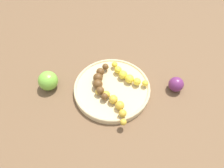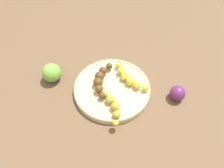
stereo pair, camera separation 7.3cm
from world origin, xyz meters
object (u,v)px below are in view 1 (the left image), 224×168
object	(u,v)px
banana_spotted	(114,103)
plum_purple	(176,84)
banana_overripe	(100,81)
banana_yellow	(127,76)
fruit_bowl	(112,88)
apple_green	(48,81)

from	to	relation	value
banana_spotted	plum_purple	size ratio (longest dim) A/B	2.88
banana_overripe	banana_yellow	xyz separation A→B (m)	(-0.10, 0.00, -0.00)
fruit_bowl	banana_overripe	xyz separation A→B (m)	(0.04, -0.03, 0.02)
fruit_bowl	plum_purple	size ratio (longest dim) A/B	5.10
banana_overripe	plum_purple	world-z (taller)	banana_overripe
banana_overripe	apple_green	world-z (taller)	apple_green
banana_spotted	banana_yellow	bearing A→B (deg)	32.42
banana_spotted	plum_purple	distance (m)	0.23
apple_green	plum_purple	distance (m)	0.44
plum_purple	banana_yellow	bearing A→B (deg)	-26.91
fruit_bowl	banana_spotted	world-z (taller)	banana_spotted
banana_spotted	banana_yellow	xyz separation A→B (m)	(-0.08, -0.10, 0.00)
fruit_bowl	plum_purple	xyz separation A→B (m)	(-0.21, 0.06, 0.01)
fruit_bowl	plum_purple	distance (m)	0.22
fruit_bowl	banana_yellow	distance (m)	0.07
fruit_bowl	banana_yellow	xyz separation A→B (m)	(-0.06, -0.02, 0.02)
fruit_bowl	banana_spotted	xyz separation A→B (m)	(0.01, 0.07, 0.02)
banana_spotted	apple_green	size ratio (longest dim) A/B	2.21
fruit_bowl	apple_green	bearing A→B (deg)	-20.98
banana_yellow	apple_green	xyz separation A→B (m)	(0.27, -0.06, -0.00)
plum_purple	banana_overripe	bearing A→B (deg)	-18.00
fruit_bowl	banana_overripe	distance (m)	0.05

